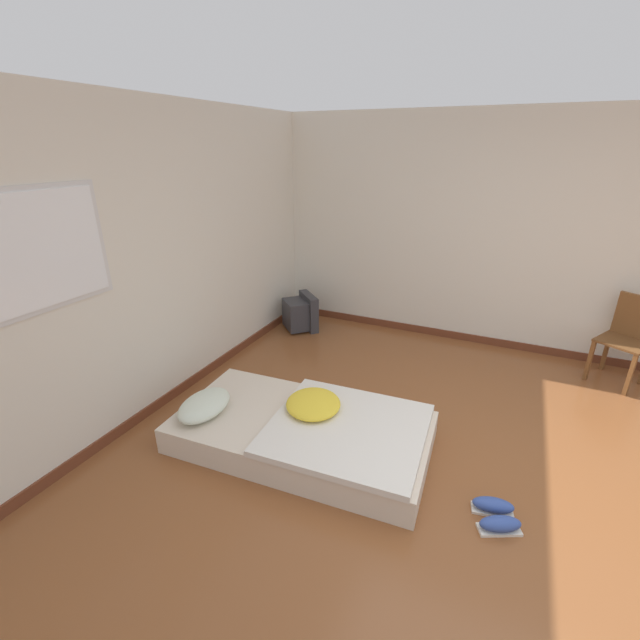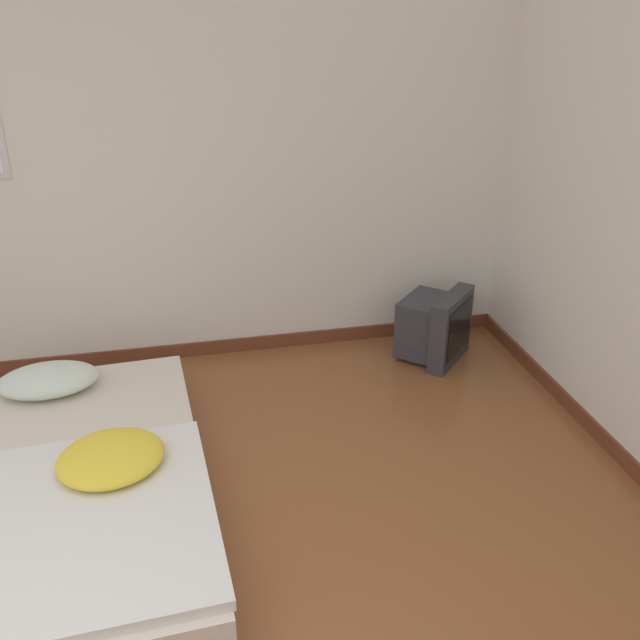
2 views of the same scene
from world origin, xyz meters
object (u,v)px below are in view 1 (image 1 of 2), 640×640
object	(u,v)px
mattress_bed	(302,429)
crt_tv	(301,313)
wooden_chair	(629,333)
sneaker_pair	(496,515)

from	to	relation	value
mattress_bed	crt_tv	xyz separation A→B (m)	(2.07, 1.07, 0.08)
wooden_chair	sneaker_pair	size ratio (longest dim) A/B	2.65
wooden_chair	sneaker_pair	world-z (taller)	wooden_chair
mattress_bed	sneaker_pair	bearing A→B (deg)	-96.39
mattress_bed	sneaker_pair	world-z (taller)	mattress_bed
mattress_bed	crt_tv	bearing A→B (deg)	27.42
mattress_bed	sneaker_pair	xyz separation A→B (m)	(-0.16, -1.47, -0.09)
crt_tv	sneaker_pair	distance (m)	3.38
wooden_chair	sneaker_pair	xyz separation A→B (m)	(-2.44, 0.99, -0.46)
wooden_chair	crt_tv	bearing A→B (deg)	93.39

